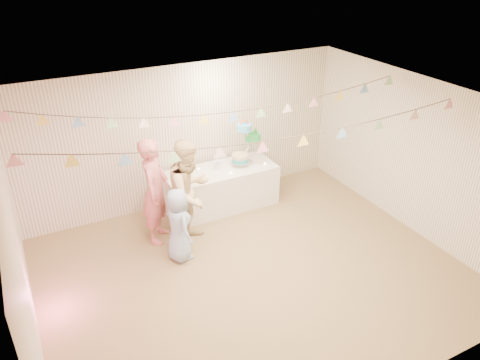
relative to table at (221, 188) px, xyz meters
name	(u,v)px	position (x,y,z in m)	size (l,w,h in m)	color
floor	(253,272)	(-0.42, -1.98, -0.38)	(6.00, 6.00, 0.00)	olive
ceiling	(255,107)	(-0.42, -1.98, 2.22)	(6.00, 6.00, 0.00)	silver
back_wall	(187,136)	(-0.42, 0.52, 0.92)	(6.00, 6.00, 0.00)	white
front_wall	(381,313)	(-0.42, -4.48, 0.92)	(6.00, 6.00, 0.00)	white
left_wall	(18,259)	(-3.42, -1.98, 0.92)	(5.00, 5.00, 0.00)	white
right_wall	(414,155)	(2.58, -1.98, 0.92)	(5.00, 5.00, 0.00)	white
table	(221,188)	(0.00, 0.00, 0.00)	(2.03, 0.81, 0.76)	silver
cake_stand	(246,143)	(0.55, 0.05, 0.77)	(0.72, 0.42, 0.80)	silver
cake_bottom	(240,161)	(0.40, -0.01, 0.46)	(0.31, 0.31, 0.15)	teal
cake_middle	(253,142)	(0.73, 0.14, 0.73)	(0.27, 0.27, 0.22)	green
cake_top_tier	(244,132)	(0.49, 0.02, 1.00)	(0.25, 0.25, 0.19)	#47ABE0
platter	(195,177)	(-0.51, -0.05, 0.38)	(0.35, 0.35, 0.02)	white
posy	(218,165)	(-0.03, 0.05, 0.46)	(0.15, 0.15, 0.18)	white
person_adult_a	(155,191)	(-1.36, -0.46, 0.51)	(0.65, 0.43, 1.79)	#CB6A70
person_adult_b	(190,193)	(-0.90, -0.78, 0.52)	(0.87, 0.68, 1.79)	#D2B481
person_child	(179,225)	(-1.24, -1.13, 0.22)	(0.59, 0.38, 1.20)	#91AACD
bunting_back	(218,101)	(-0.42, -0.88, 1.97)	(5.60, 1.10, 0.40)	pink
bunting_front	(263,133)	(-0.42, -2.18, 1.94)	(5.60, 0.90, 0.36)	#72A5E5
tealight_0	(182,182)	(-0.80, -0.15, 0.40)	(0.04, 0.04, 0.03)	#FFD88C
tealight_1	(199,169)	(-0.35, 0.18, 0.40)	(0.04, 0.04, 0.03)	#FFD88C
tealight_2	(231,172)	(0.10, -0.22, 0.40)	(0.04, 0.04, 0.03)	#FFD88C
tealight_3	(232,160)	(0.35, 0.22, 0.40)	(0.04, 0.04, 0.03)	#FFD88C
tealight_4	(265,163)	(0.82, -0.18, 0.40)	(0.04, 0.04, 0.03)	#FFD88C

